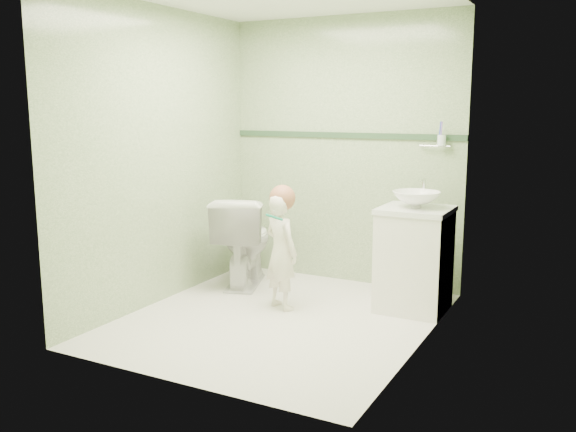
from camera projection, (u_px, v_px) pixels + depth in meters
The scene contains 12 objects.
ground at pixel (279, 319), 4.73m from camera, with size 2.50×2.50×0.00m, color white.
room_shell at pixel (279, 163), 4.52m from camera, with size 2.50×2.54×2.40m.
trim_stripe at pixel (344, 135), 5.57m from camera, with size 2.20×0.02×0.05m, color #2C482E.
vanity at pixel (414, 261), 4.89m from camera, with size 0.52×0.50×0.80m, color white.
counter at pixel (416, 210), 4.82m from camera, with size 0.54×0.52×0.04m, color white.
basin at pixel (416, 199), 4.80m from camera, with size 0.37×0.37×0.13m, color white.
faucet at pixel (423, 186), 4.95m from camera, with size 0.03×0.13×0.18m.
cup_holder at pixel (441, 140), 5.12m from camera, with size 0.26×0.07×0.21m.
toilet at pixel (244, 240), 5.60m from camera, with size 0.46×0.80×0.82m, color white.
toddler at pixel (281, 252), 4.92m from camera, with size 0.34×0.22×0.93m, color silver.
hair_cap at pixel (282, 198), 4.86m from camera, with size 0.21×0.21×0.21m, color #A26243.
teal_toothbrush at pixel (274, 216), 4.73m from camera, with size 0.11×0.14×0.08m.
Camera 1 is at (2.16, -3.97, 1.61)m, focal length 38.52 mm.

